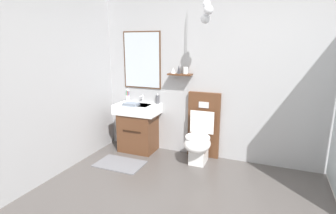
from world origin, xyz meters
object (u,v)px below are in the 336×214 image
toothbrush_cup (128,97)px  soap_dispenser (158,99)px  folded_hand_towel (131,104)px  vanity_sink_left (138,126)px  toilet (200,136)px

toothbrush_cup → soap_dispenser: 0.54m
toothbrush_cup → soap_dispenser: bearing=1.1°
toothbrush_cup → folded_hand_towel: bearing=-51.3°
toothbrush_cup → vanity_sink_left: bearing=-29.6°
vanity_sink_left → folded_hand_towel: bearing=-107.3°
toilet → toothbrush_cup: bearing=172.9°
soap_dispenser → folded_hand_towel: (-0.31, -0.29, -0.05)m
folded_hand_towel → vanity_sink_left: bearing=72.7°
toilet → folded_hand_towel: 1.16m
toilet → toothbrush_cup: toilet is taller
folded_hand_towel → toilet: bearing=6.2°
vanity_sink_left → folded_hand_towel: folded_hand_towel is taller
vanity_sink_left → folded_hand_towel: (-0.04, -0.13, 0.38)m
vanity_sink_left → folded_hand_towel: 0.40m
soap_dispenser → folded_hand_towel: soap_dispenser is taller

